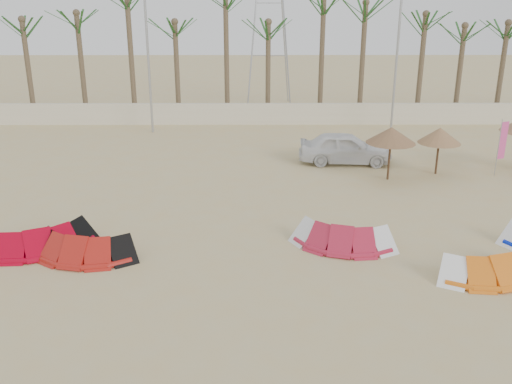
{
  "coord_description": "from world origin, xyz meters",
  "views": [
    {
      "loc": [
        -0.09,
        -12.71,
        8.06
      ],
      "look_at": [
        0.0,
        6.0,
        1.3
      ],
      "focal_mm": 40.0,
      "sensor_mm": 36.0,
      "label": 1
    }
  ],
  "objects_px": {
    "kite_red_right": "(341,232)",
    "car": "(345,148)",
    "kite_orange": "(489,260)",
    "parasol_mid": "(440,136)",
    "kite_red_left": "(40,234)",
    "kite_red_mid": "(85,241)",
    "parasol_left": "(391,135)"
  },
  "relations": [
    {
      "from": "kite_orange",
      "to": "parasol_mid",
      "type": "distance_m",
      "value": 9.75
    },
    {
      "from": "kite_red_left",
      "to": "parasol_left",
      "type": "bearing_deg",
      "value": 27.83
    },
    {
      "from": "kite_red_left",
      "to": "kite_orange",
      "type": "height_order",
      "value": "same"
    },
    {
      "from": "kite_red_left",
      "to": "kite_red_right",
      "type": "relative_size",
      "value": 1.12
    },
    {
      "from": "parasol_mid",
      "to": "kite_red_mid",
      "type": "bearing_deg",
      "value": -149.09
    },
    {
      "from": "parasol_mid",
      "to": "car",
      "type": "height_order",
      "value": "parasol_mid"
    },
    {
      "from": "kite_red_left",
      "to": "car",
      "type": "distance_m",
      "value": 14.76
    },
    {
      "from": "kite_red_right",
      "to": "parasol_left",
      "type": "bearing_deg",
      "value": 65.52
    },
    {
      "from": "kite_red_mid",
      "to": "kite_red_right",
      "type": "distance_m",
      "value": 8.33
    },
    {
      "from": "parasol_left",
      "to": "car",
      "type": "relative_size",
      "value": 0.54
    },
    {
      "from": "kite_red_left",
      "to": "kite_red_right",
      "type": "distance_m",
      "value": 9.92
    },
    {
      "from": "parasol_left",
      "to": "parasol_mid",
      "type": "height_order",
      "value": "parasol_left"
    },
    {
      "from": "kite_red_left",
      "to": "parasol_mid",
      "type": "distance_m",
      "value": 17.18
    },
    {
      "from": "kite_red_left",
      "to": "kite_orange",
      "type": "distance_m",
      "value": 14.14
    },
    {
      "from": "parasol_mid",
      "to": "car",
      "type": "xyz_separation_m",
      "value": [
        -3.91,
        1.72,
        -1.04
      ]
    },
    {
      "from": "kite_red_mid",
      "to": "parasol_mid",
      "type": "bearing_deg",
      "value": 30.91
    },
    {
      "from": "kite_red_right",
      "to": "car",
      "type": "bearing_deg",
      "value": 80.69
    },
    {
      "from": "kite_red_left",
      "to": "parasol_left",
      "type": "distance_m",
      "value": 14.73
    },
    {
      "from": "kite_red_right",
      "to": "parasol_mid",
      "type": "height_order",
      "value": "parasol_mid"
    },
    {
      "from": "kite_red_mid",
      "to": "parasol_mid",
      "type": "relative_size",
      "value": 1.71
    },
    {
      "from": "kite_orange",
      "to": "car",
      "type": "height_order",
      "value": "car"
    },
    {
      "from": "kite_red_right",
      "to": "parasol_left",
      "type": "height_order",
      "value": "parasol_left"
    },
    {
      "from": "kite_orange",
      "to": "parasol_mid",
      "type": "height_order",
      "value": "parasol_mid"
    },
    {
      "from": "kite_red_mid",
      "to": "kite_orange",
      "type": "relative_size",
      "value": 1.0
    },
    {
      "from": "kite_red_mid",
      "to": "parasol_left",
      "type": "xyz_separation_m",
      "value": [
        11.33,
        7.41,
        1.59
      ]
    },
    {
      "from": "parasol_mid",
      "to": "car",
      "type": "bearing_deg",
      "value": 156.28
    },
    {
      "from": "kite_orange",
      "to": "parasol_mid",
      "type": "xyz_separation_m",
      "value": [
        1.32,
        9.56,
        1.37
      ]
    },
    {
      "from": "car",
      "to": "kite_red_mid",
      "type": "bearing_deg",
      "value": 139.58
    },
    {
      "from": "kite_red_right",
      "to": "car",
      "type": "distance_m",
      "value": 9.32
    },
    {
      "from": "kite_red_left",
      "to": "parasol_mid",
      "type": "bearing_deg",
      "value": 26.47
    },
    {
      "from": "kite_red_mid",
      "to": "car",
      "type": "distance_m",
      "value": 13.95
    },
    {
      "from": "kite_orange",
      "to": "car",
      "type": "bearing_deg",
      "value": 102.92
    }
  ]
}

